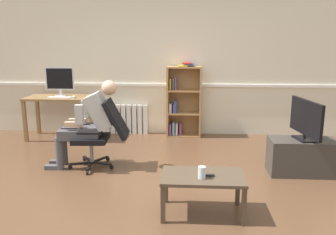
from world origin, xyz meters
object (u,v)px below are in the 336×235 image
Objects in this scene: computer_mouse at (73,97)px; coffee_table at (203,180)px; bookshelf at (182,102)px; office_chair at (102,131)px; tv_screen at (306,119)px; person_seated at (88,122)px; drinking_glass at (202,172)px; imac_monitor at (60,80)px; computer_desk at (62,103)px; spare_remote at (207,175)px; radiator at (126,119)px; tv_stand at (303,157)px; keyboard at (59,97)px.

computer_mouse is 0.12× the size of coffee_table.
bookshelf is 1.41× the size of office_chair.
person_seated is at bearing 78.47° from tv_screen.
computer_mouse reaches higher than coffee_table.
imac_monitor is at bearing 130.97° from drinking_glass.
drinking_glass is at bearing -48.82° from computer_desk.
bookshelf is 2.97m from coffee_table.
person_seated is at bearing 138.89° from drinking_glass.
tv_screen is 5.12× the size of spare_remote.
drinking_glass reaches higher than coffee_table.
coffee_table is 0.14m from drinking_glass.
office_chair is 2.70m from tv_screen.
computer_desk is 1.76m from office_chair.
radiator is (1.07, 0.39, -0.37)m from computer_desk.
radiator is at bearing 22.66° from spare_remote.
spare_remote is at bearing -137.70° from tv_stand.
computer_mouse reaches higher than drinking_glass.
spare_remote is at bearing -49.33° from computer_mouse.
computer_mouse is at bearing 158.86° from tv_stand.
keyboard reaches higher than spare_remote.
keyboard is at bearing 132.61° from drinking_glass.
office_chair is at bearing -52.98° from imac_monitor.
coffee_table is (2.45, -2.73, -0.69)m from imac_monitor.
drinking_glass is (-1.37, -1.25, -0.27)m from tv_screen.
office_chair is 1.84m from coffee_table.
radiator is at bearing 112.97° from drinking_glass.
radiator is 3.27m from tv_stand.
radiator is at bearing 31.92° from computer_mouse.
imac_monitor is 0.61× the size of coffee_table.
imac_monitor is 2.22m from bookshelf.
computer_desk is 8.35× the size of spare_remote.
bookshelf is at bearing 32.61° from tv_screen.
bookshelf is at bearing 144.83° from office_chair.
bookshelf is 11.26× the size of drinking_glass.
computer_desk is 3.63m from drinking_glass.
bookshelf is 1.62× the size of coffee_table.
radiator is 3.36m from spare_remote.
computer_mouse is 1.92m from bookshelf.
bookshelf is at bearing 5.69° from imac_monitor.
tv_screen is at bearing -49.25° from spare_remote.
bookshelf reaches higher than coffee_table.
bookshelf is at bearing 132.80° from tv_stand.
computer_desk is 1.66m from person_seated.
office_chair is (1.06, -1.26, -0.25)m from keyboard.
computer_mouse is 1.44m from person_seated.
drinking_glass is 0.80× the size of spare_remote.
imac_monitor is 0.53× the size of office_chair.
bookshelf reaches higher than keyboard.
person_seated is 1.99m from coffee_table.
imac_monitor is 1.29× the size of keyboard.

